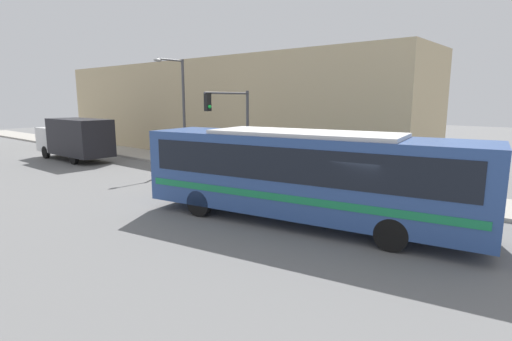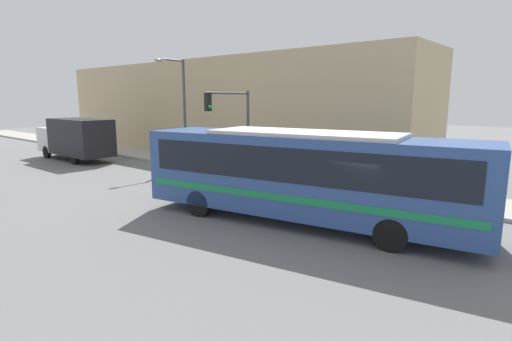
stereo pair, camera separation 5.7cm
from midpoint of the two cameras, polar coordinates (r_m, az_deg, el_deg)
ground_plane at (r=13.60m, az=13.55°, el=-8.60°), size 120.00×120.00×0.00m
sidewalk at (r=31.50m, az=-14.91°, el=2.13°), size 3.27×70.00×0.16m
building_facade at (r=32.24m, az=-5.80°, el=8.83°), size 6.00×33.08×7.15m
city_bus at (r=13.84m, az=6.90°, el=-0.07°), size 4.61×12.11×3.23m
delivery_truck at (r=31.12m, az=-24.33°, el=4.31°), size 2.32×7.41×2.95m
fire_hydrant at (r=19.67m, az=9.93°, el=-1.11°), size 0.22×0.29×0.71m
traffic_light_pole at (r=21.58m, az=-3.23°, el=7.63°), size 3.28×0.35×4.60m
parking_meter at (r=23.15m, az=-2.90°, el=2.01°), size 0.14×0.14×1.28m
street_lamp at (r=26.35m, az=-10.66°, el=9.56°), size 2.26×0.28×6.62m
pedestrian_near_corner at (r=21.53m, az=7.11°, el=1.43°), size 0.34×0.34×1.77m
pedestrian_mid_block at (r=21.13m, az=9.27°, el=0.92°), size 0.34×0.34×1.58m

